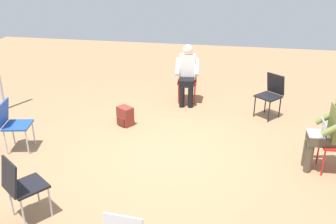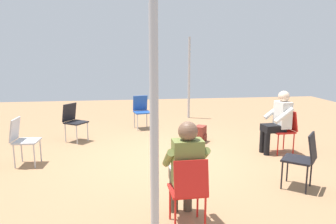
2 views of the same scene
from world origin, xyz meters
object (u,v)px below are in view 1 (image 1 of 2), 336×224
chair_east (12,122)px  backpack_near_laptop_user (125,117)px  person_with_laptop (332,128)px  chair_northeast (21,184)px  chair_southwest (271,93)px  person_in_white (187,71)px  chair_south (187,78)px

chair_east → backpack_near_laptop_user: (-1.50, -1.22, -0.34)m
chair_east → backpack_near_laptop_user: chair_east is taller
backpack_near_laptop_user → person_with_laptop: bearing=163.9°
chair_northeast → person_with_laptop: (-3.80, -1.82, 0.20)m
chair_northeast → person_with_laptop: 4.22m
chair_southwest → backpack_near_laptop_user: size_ratio=2.36×
chair_southwest → person_in_white: (1.69, -0.43, 0.20)m
chair_south → chair_northeast: same height
chair_northeast → backpack_near_laptop_user: chair_northeast is taller
chair_southwest → chair_south: bearing=21.2°
chair_south → backpack_near_laptop_user: bearing=52.1°
chair_east → person_in_white: size_ratio=0.69×
chair_northeast → person_with_laptop: person_with_laptop is taller
chair_east → chair_northeast: size_ratio=1.00×
backpack_near_laptop_user → chair_east: bearing=39.1°
person_with_laptop → backpack_near_laptop_user: (3.36, -0.97, -0.53)m
chair_south → person_in_white: person_in_white is taller
chair_south → backpack_near_laptop_user: (0.96, 1.49, -0.34)m
person_with_laptop → backpack_near_laptop_user: 3.54m
chair_southwest → person_in_white: person_in_white is taller
chair_southwest → chair_east: 4.68m
chair_southwest → chair_northeast: 4.82m
person_with_laptop → person_in_white: 3.31m
chair_south → chair_northeast: (1.40, 4.28, 0.00)m
chair_east → person_with_laptop: person_with_laptop is taller
chair_northeast → person_in_white: bearing=107.3°
person_with_laptop → backpack_near_laptop_user: size_ratio=3.44×
chair_south → chair_east: bearing=42.6°
chair_southwest → person_with_laptop: 2.00m
chair_south → person_with_laptop: size_ratio=0.69×
chair_south → chair_northeast: 4.50m
chair_southwest → chair_south: size_ratio=1.00×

